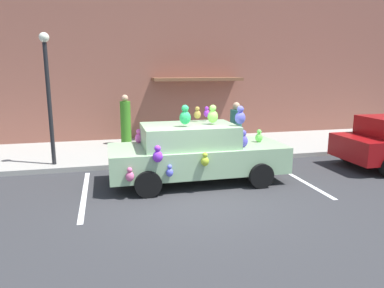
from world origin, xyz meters
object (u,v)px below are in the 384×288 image
(teddy_bear_on_sidewalk, at_px, (174,146))
(pedestrian_near_shopfront, at_px, (236,130))
(plush_covered_car, at_px, (195,152))
(street_lamp_post, at_px, (48,85))
(pedestrian_walking_past, at_px, (126,122))

(teddy_bear_on_sidewalk, relative_size, pedestrian_near_shopfront, 0.46)
(plush_covered_car, relative_size, street_lamp_post, 1.21)
(pedestrian_walking_past, bearing_deg, teddy_bear_on_sidewalk, -60.22)
(plush_covered_car, distance_m, teddy_bear_on_sidewalk, 2.22)
(plush_covered_car, relative_size, pedestrian_near_shopfront, 2.66)
(plush_covered_car, relative_size, teddy_bear_on_sidewalk, 5.76)
(plush_covered_car, xyz_separation_m, street_lamp_post, (-3.83, 2.19, 1.69))
(plush_covered_car, height_order, pedestrian_near_shopfront, plush_covered_car)
(pedestrian_near_shopfront, bearing_deg, street_lamp_post, -179.55)
(teddy_bear_on_sidewalk, height_order, street_lamp_post, street_lamp_post)
(teddy_bear_on_sidewalk, xyz_separation_m, street_lamp_post, (-3.66, -0.01, 1.97))
(street_lamp_post, height_order, pedestrian_walking_past, street_lamp_post)
(plush_covered_car, height_order, pedestrian_walking_past, plush_covered_car)
(plush_covered_car, height_order, street_lamp_post, street_lamp_post)
(teddy_bear_on_sidewalk, xyz_separation_m, pedestrian_walking_past, (-1.36, 2.38, 0.50))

